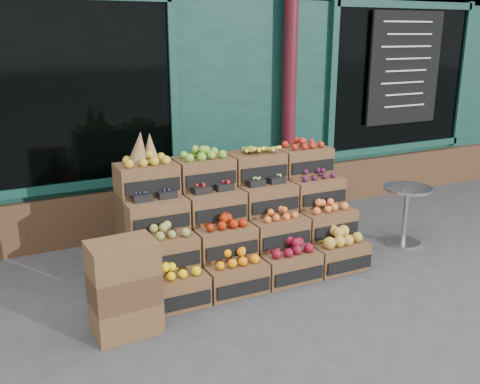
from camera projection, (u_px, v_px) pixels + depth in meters
name	position (u px, v px, depth m)	size (l,w,h in m)	color
ground	(291.00, 292.00, 5.14)	(60.00, 60.00, 0.00)	#404043
shop_facade	(131.00, 33.00, 8.83)	(12.00, 6.24, 4.80)	#10382F
crate_display	(240.00, 226.00, 5.59)	(2.42, 1.21, 1.50)	brown
spare_crates	(124.00, 288.00, 4.36)	(0.55, 0.40, 0.80)	brown
bistro_table	(406.00, 209.00, 6.21)	(0.55, 0.55, 0.70)	#B1B4B9
shopkeeper	(22.00, 161.00, 6.39)	(0.68, 0.45, 1.86)	#154B28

